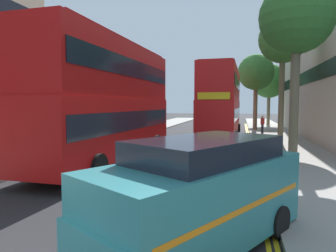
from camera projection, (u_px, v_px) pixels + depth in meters
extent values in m
cube|color=gray|center=(292.00, 152.00, 17.09)|extent=(4.00, 80.00, 0.14)
cube|color=gray|center=(84.00, 145.00, 20.15)|extent=(4.00, 80.00, 0.14)
cube|color=yellow|center=(255.00, 158.00, 15.65)|extent=(0.10, 56.00, 0.01)
cube|color=yellow|center=(251.00, 158.00, 15.69)|extent=(0.10, 56.00, 0.01)
cube|color=#B20F0F|center=(109.00, 126.00, 14.15)|extent=(2.90, 10.89, 2.60)
cube|color=#B20F0F|center=(108.00, 71.00, 13.96)|extent=(2.84, 10.67, 2.50)
cube|color=black|center=(109.00, 120.00, 14.12)|extent=(2.91, 10.45, 0.84)
cube|color=black|center=(108.00, 69.00, 13.96)|extent=(2.90, 10.24, 0.80)
cube|color=yellow|center=(147.00, 96.00, 19.20)|extent=(2.00, 0.13, 0.44)
cube|color=maroon|center=(108.00, 43.00, 13.87)|extent=(2.61, 9.80, 0.10)
cylinder|color=black|center=(116.00, 143.00, 17.79)|extent=(0.34, 1.05, 1.04)
cylinder|color=black|center=(156.00, 144.00, 17.11)|extent=(0.34, 1.05, 1.04)
cylinder|color=black|center=(38.00, 164.00, 11.36)|extent=(0.34, 1.05, 1.04)
cylinder|color=black|center=(98.00, 168.00, 10.68)|extent=(0.34, 1.05, 1.04)
cube|color=red|center=(221.00, 117.00, 23.92)|extent=(2.77, 10.86, 2.60)
cube|color=red|center=(221.00, 85.00, 23.74)|extent=(2.71, 10.64, 2.50)
cube|color=black|center=(221.00, 114.00, 23.90)|extent=(2.79, 10.43, 0.84)
cube|color=black|center=(222.00, 84.00, 23.73)|extent=(2.77, 10.21, 0.80)
cube|color=yellow|center=(214.00, 96.00, 18.63)|extent=(2.00, 0.11, 0.44)
cube|color=maroon|center=(222.00, 68.00, 23.64)|extent=(2.49, 9.77, 0.10)
cylinder|color=black|center=(235.00, 138.00, 20.46)|extent=(0.33, 1.05, 1.04)
cylinder|color=black|center=(198.00, 137.00, 21.11)|extent=(0.33, 1.05, 1.04)
cylinder|color=black|center=(238.00, 130.00, 26.91)|extent=(0.33, 1.05, 1.04)
cylinder|color=black|center=(210.00, 129.00, 27.56)|extent=(0.33, 1.05, 1.04)
cube|color=teal|center=(201.00, 199.00, 5.82)|extent=(4.03, 5.01, 1.50)
cube|color=black|center=(206.00, 157.00, 5.87)|extent=(3.03, 3.50, 0.76)
cube|color=teal|center=(123.00, 245.00, 4.50)|extent=(2.15, 1.93, 0.67)
cube|color=orange|center=(201.00, 197.00, 5.82)|extent=(3.86, 4.70, 0.10)
cylinder|color=black|center=(111.00, 239.00, 5.45)|extent=(0.54, 0.70, 0.68)
cylinder|color=black|center=(279.00, 221.00, 6.28)|extent=(0.54, 0.70, 0.68)
cylinder|color=black|center=(208.00, 202.00, 7.53)|extent=(0.54, 0.70, 0.68)
cylinder|color=#2D2D38|center=(262.00, 129.00, 27.14)|extent=(0.22, 0.22, 0.85)
cube|color=red|center=(263.00, 121.00, 27.09)|extent=(0.34, 0.22, 0.56)
sphere|color=beige|center=(263.00, 117.00, 27.06)|extent=(0.20, 0.20, 0.20)
cylinder|color=#6B6047|center=(255.00, 106.00, 31.12)|extent=(0.43, 0.43, 4.82)
cylinder|color=#6B6047|center=(264.00, 77.00, 30.79)|extent=(0.27, 1.60, 1.17)
cylinder|color=#6B6047|center=(258.00, 79.00, 31.37)|extent=(1.14, 0.60, 0.89)
cylinder|color=#6B6047|center=(250.00, 78.00, 31.41)|extent=(0.86, 1.33, 1.08)
cylinder|color=#6B6047|center=(249.00, 77.00, 30.78)|extent=(0.74, 1.55, 1.19)
cylinder|color=#6B6047|center=(257.00, 78.00, 30.26)|extent=(1.36, 0.34, 1.00)
sphere|color=#33702D|center=(256.00, 72.00, 30.87)|extent=(3.67, 3.67, 3.67)
cylinder|color=#6B6047|center=(268.00, 108.00, 38.10)|extent=(0.40, 0.40, 4.28)
cylinder|color=#6B6047|center=(273.00, 88.00, 37.72)|extent=(0.30, 1.10, 0.82)
cylinder|color=#6B6047|center=(265.00, 88.00, 38.53)|extent=(1.19, 0.90, 1.02)
cylinder|color=#6B6047|center=(268.00, 87.00, 37.28)|extent=(1.49, 0.54, 1.11)
sphere|color=#33702D|center=(269.00, 81.00, 37.86)|extent=(4.25, 4.25, 4.25)
cylinder|color=#6B6047|center=(281.00, 99.00, 19.82)|extent=(0.35, 0.35, 5.92)
cylinder|color=#6B6047|center=(294.00, 46.00, 19.51)|extent=(0.34, 1.43, 1.05)
cylinder|color=#6B6047|center=(281.00, 47.00, 20.33)|extent=(1.64, 0.15, 1.19)
cylinder|color=#6B6047|center=(271.00, 45.00, 19.59)|extent=(0.43, 1.55, 1.14)
cylinder|color=#6B6047|center=(285.00, 46.00, 19.02)|extent=(1.17, 0.31, 0.87)
sphere|color=#33702D|center=(283.00, 39.00, 19.54)|extent=(3.09, 3.09, 3.09)
cylinder|color=#6B6047|center=(294.00, 101.00, 13.95)|extent=(0.41, 0.41, 5.60)
cylinder|color=#6B6047|center=(306.00, 32.00, 13.73)|extent=(0.35, 0.95, 0.71)
cylinder|color=#6B6047|center=(296.00, 34.00, 14.11)|extent=(0.90, 0.28, 0.68)
cylinder|color=#6B6047|center=(283.00, 31.00, 14.29)|extent=(1.06, 1.14, 1.05)
cylinder|color=#6B6047|center=(282.00, 27.00, 13.60)|extent=(0.68, 1.38, 1.07)
cylinder|color=#6B6047|center=(305.00, 23.00, 12.98)|extent=(1.49, 0.56, 1.12)
sphere|color=#33702D|center=(297.00, 16.00, 13.68)|extent=(3.36, 3.36, 3.36)
cube|color=black|center=(301.00, 29.00, 25.36)|extent=(0.04, 24.64, 1.00)
cube|color=black|center=(300.00, 80.00, 25.67)|extent=(0.04, 24.64, 1.00)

